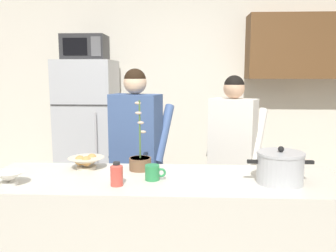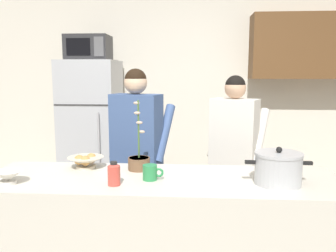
# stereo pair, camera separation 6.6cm
# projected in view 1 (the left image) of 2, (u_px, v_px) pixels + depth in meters

# --- Properties ---
(back_wall_unit) EXTENTS (6.00, 0.48, 2.60)m
(back_wall_unit) POSITION_uv_depth(u_px,v_px,m) (195.00, 88.00, 4.34)
(back_wall_unit) COLOR silver
(back_wall_unit) RESTS_ON ground
(kitchen_island) EXTENTS (2.28, 0.68, 0.92)m
(kitchen_island) POSITION_uv_depth(u_px,v_px,m) (164.00, 246.00, 2.26)
(kitchen_island) COLOR silver
(kitchen_island) RESTS_ON ground
(refrigerator) EXTENTS (0.64, 0.68, 1.72)m
(refrigerator) POSITION_uv_depth(u_px,v_px,m) (89.00, 135.00, 4.07)
(refrigerator) COLOR #B7BABF
(refrigerator) RESTS_ON ground
(microwave) EXTENTS (0.48, 0.37, 0.28)m
(microwave) POSITION_uv_depth(u_px,v_px,m) (85.00, 48.00, 3.90)
(microwave) COLOR #2D2D30
(microwave) RESTS_ON refrigerator
(person_near_pot) EXTENTS (0.58, 0.52, 1.62)m
(person_near_pot) POSITION_uv_depth(u_px,v_px,m) (136.00, 142.00, 2.90)
(person_near_pot) COLOR #726656
(person_near_pot) RESTS_ON ground
(person_by_sink) EXTENTS (0.58, 0.55, 1.56)m
(person_by_sink) POSITION_uv_depth(u_px,v_px,m) (233.00, 143.00, 3.06)
(person_by_sink) COLOR black
(person_by_sink) RESTS_ON ground
(cooking_pot) EXTENTS (0.39, 0.28, 0.23)m
(cooking_pot) POSITION_uv_depth(u_px,v_px,m) (280.00, 168.00, 2.07)
(cooking_pot) COLOR silver
(cooking_pot) RESTS_ON kitchen_island
(coffee_mug) EXTENTS (0.13, 0.09, 0.10)m
(coffee_mug) POSITION_uv_depth(u_px,v_px,m) (153.00, 173.00, 2.14)
(coffee_mug) COLOR #2D8C4C
(coffee_mug) RESTS_ON kitchen_island
(bread_bowl) EXTENTS (0.25, 0.25, 0.10)m
(bread_bowl) POSITION_uv_depth(u_px,v_px,m) (86.00, 162.00, 2.39)
(bread_bowl) COLOR beige
(bread_bowl) RESTS_ON kitchen_island
(empty_bowl) EXTENTS (0.18, 0.18, 0.08)m
(empty_bowl) POSITION_uv_depth(u_px,v_px,m) (9.00, 177.00, 2.04)
(empty_bowl) COLOR white
(empty_bowl) RESTS_ON kitchen_island
(bottle_near_edge) EXTENTS (0.07, 0.07, 0.14)m
(bottle_near_edge) POSITION_uv_depth(u_px,v_px,m) (117.00, 174.00, 2.03)
(bottle_near_edge) COLOR #D84C3F
(bottle_near_edge) RESTS_ON kitchen_island
(potted_orchid) EXTENTS (0.15, 0.15, 0.48)m
(potted_orchid) POSITION_uv_depth(u_px,v_px,m) (140.00, 160.00, 2.36)
(potted_orchid) COLOR brown
(potted_orchid) RESTS_ON kitchen_island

